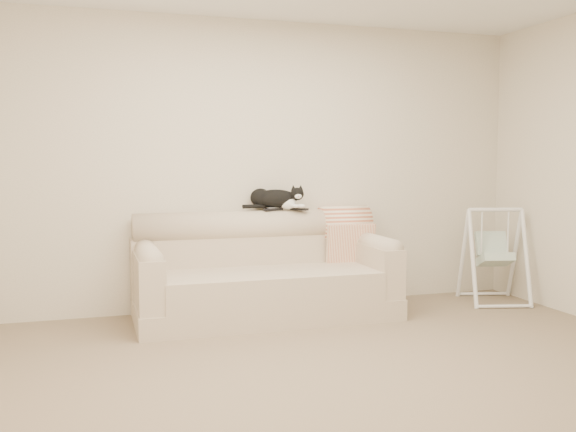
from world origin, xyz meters
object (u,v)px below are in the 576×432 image
object	(u,v)px
remote_a	(273,209)
tuxedo_cat	(275,198)
baby_swing	(494,255)
remote_b	(299,209)
sofa	(264,276)

from	to	relation	value
remote_a	tuxedo_cat	xyz separation A→B (m)	(0.03, 0.02, 0.09)
baby_swing	remote_b	bearing A→B (deg)	170.50
sofa	remote_b	distance (m)	0.71
remote_b	tuxedo_cat	distance (m)	0.24
tuxedo_cat	sofa	bearing A→B (deg)	-125.02
remote_b	tuxedo_cat	size ratio (longest dim) A/B	0.28
remote_b	baby_swing	size ratio (longest dim) A/B	0.18
remote_b	baby_swing	distance (m)	1.93
tuxedo_cat	remote_b	bearing A→B (deg)	-14.44
remote_b	tuxedo_cat	bearing A→B (deg)	165.56
remote_a	remote_b	xyz separation A→B (m)	(0.24, -0.03, -0.00)
sofa	baby_swing	distance (m)	2.24
sofa	remote_b	xyz separation A→B (m)	(0.39, 0.20, 0.56)
remote_a	baby_swing	distance (m)	2.16
sofa	remote_b	size ratio (longest dim) A/B	13.70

